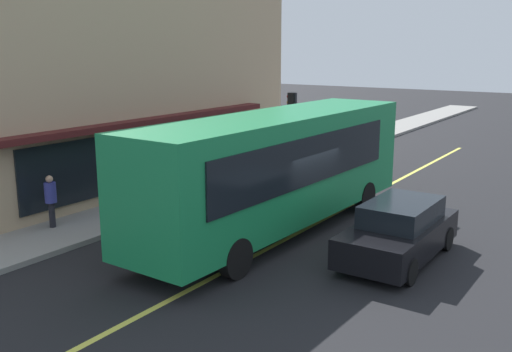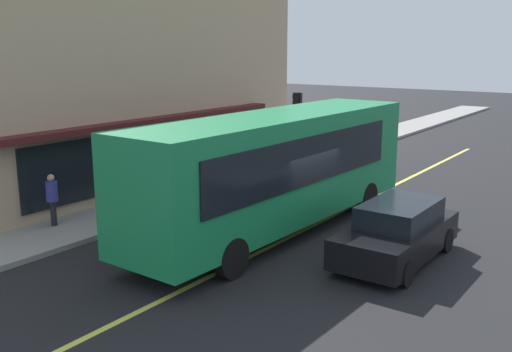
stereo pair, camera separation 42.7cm
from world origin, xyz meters
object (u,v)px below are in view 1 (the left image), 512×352
at_px(traffic_light, 293,111).
at_px(car_black, 399,231).
at_px(pedestrian_near_storefront, 51,197).
at_px(bus, 279,166).
at_px(pedestrian_waiting, 325,135).

relative_size(traffic_light, car_black, 0.74).
bearing_deg(pedestrian_near_storefront, car_black, -69.06).
bearing_deg(bus, pedestrian_waiting, 21.15).
height_order(bus, pedestrian_waiting, bus).
xyz_separation_m(bus, pedestrian_near_storefront, (-3.77, 5.53, -0.90)).
bearing_deg(bus, car_black, -93.26).
bearing_deg(bus, traffic_light, 28.14).
distance_m(traffic_light, pedestrian_near_storefront, 12.53).
bearing_deg(pedestrian_waiting, bus, -158.85).
xyz_separation_m(traffic_light, pedestrian_waiting, (2.96, -0.13, -1.47)).
bearing_deg(pedestrian_waiting, car_black, -145.11).
bearing_deg(pedestrian_waiting, pedestrian_near_storefront, 176.12).
xyz_separation_m(bus, pedestrian_waiting, (11.61, 4.49, -0.92)).
relative_size(traffic_light, pedestrian_near_storefront, 2.04).
height_order(traffic_light, pedestrian_waiting, traffic_light).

